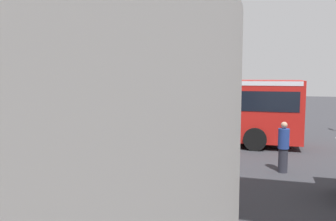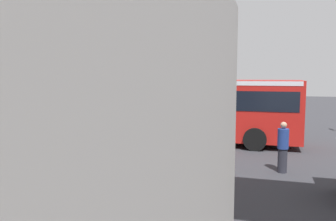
# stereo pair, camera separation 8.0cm
# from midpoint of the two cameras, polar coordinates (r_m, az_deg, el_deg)

# --- Properties ---
(ground) EXTENTS (80.00, 80.00, 0.00)m
(ground) POSITION_cam_midpoint_polar(r_m,az_deg,el_deg) (17.92, 5.01, -4.99)
(ground) COLOR #38383D
(city_bus) EXTENTS (11.54, 2.85, 3.15)m
(city_bus) POSITION_cam_midpoint_polar(r_m,az_deg,el_deg) (17.45, 2.25, 0.98)
(city_bus) COLOR red
(city_bus) RESTS_ON ground
(bicycle_red) EXTENTS (1.77, 0.44, 0.96)m
(bicycle_red) POSITION_cam_midpoint_polar(r_m,az_deg,el_deg) (19.24, -20.85, -3.47)
(bicycle_red) COLOR black
(bicycle_red) RESTS_ON ground
(pedestrian) EXTENTS (0.38, 0.38, 1.79)m
(pedestrian) POSITION_cam_midpoint_polar(r_m,az_deg,el_deg) (12.63, 18.54, -5.87)
(pedestrian) COLOR #2D2D38
(pedestrian) RESTS_ON ground
(lane_dash_left) EXTENTS (2.00, 0.20, 0.01)m
(lane_dash_left) POSITION_cam_midpoint_polar(r_m,az_deg,el_deg) (20.28, 17.70, -3.95)
(lane_dash_left) COLOR silver
(lane_dash_left) RESTS_ON ground
(lane_dash_centre) EXTENTS (2.00, 0.20, 0.01)m
(lane_dash_centre) POSITION_cam_midpoint_polar(r_m,az_deg,el_deg) (20.54, 6.46, -3.57)
(lane_dash_centre) COLOR silver
(lane_dash_centre) RESTS_ON ground
(lane_dash_right) EXTENTS (2.00, 0.20, 0.01)m
(lane_dash_right) POSITION_cam_midpoint_polar(r_m,az_deg,el_deg) (21.55, -4.10, -3.09)
(lane_dash_right) COLOR silver
(lane_dash_right) RESTS_ON ground
(lane_dash_rightmost) EXTENTS (2.00, 0.20, 0.01)m
(lane_dash_rightmost) POSITION_cam_midpoint_polar(r_m,az_deg,el_deg) (23.22, -13.41, -2.58)
(lane_dash_rightmost) COLOR silver
(lane_dash_rightmost) RESTS_ON ground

